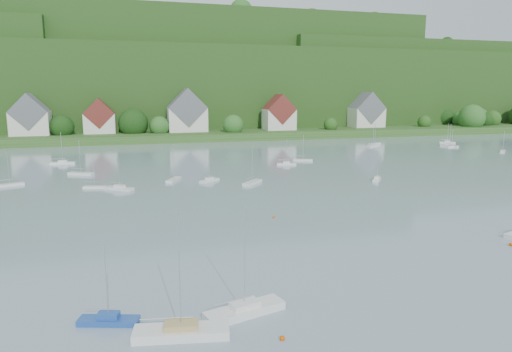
# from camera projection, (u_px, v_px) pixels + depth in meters

# --- Properties ---
(far_shore_strip) EXTENTS (600.00, 60.00, 3.00)m
(far_shore_strip) POSITION_uv_depth(u_px,v_px,m) (173.00, 133.00, 201.63)
(far_shore_strip) COLOR #284D1C
(far_shore_strip) RESTS_ON ground
(forested_ridge) EXTENTS (620.00, 181.22, 69.89)m
(forested_ridge) POSITION_uv_depth(u_px,v_px,m) (161.00, 86.00, 262.79)
(forested_ridge) COLOR #1D3F14
(forested_ridge) RESTS_ON ground
(village_building_0) EXTENTS (14.00, 10.40, 16.00)m
(village_building_0) POSITION_uv_depth(u_px,v_px,m) (30.00, 118.00, 173.32)
(village_building_0) COLOR silver
(village_building_0) RESTS_ON far_shore_strip
(village_building_1) EXTENTS (12.00, 9.36, 14.00)m
(village_building_1) POSITION_uv_depth(u_px,v_px,m) (100.00, 119.00, 181.96)
(village_building_1) COLOR silver
(village_building_1) RESTS_ON far_shore_strip
(village_building_2) EXTENTS (16.00, 11.44, 18.00)m
(village_building_2) POSITION_uv_depth(u_px,v_px,m) (187.00, 114.00, 189.99)
(village_building_2) COLOR silver
(village_building_2) RESTS_ON far_shore_strip
(village_building_3) EXTENTS (13.00, 10.40, 15.50)m
(village_building_3) POSITION_uv_depth(u_px,v_px,m) (279.00, 115.00, 198.82)
(village_building_3) COLOR silver
(village_building_3) RESTS_ON far_shore_strip
(village_building_4) EXTENTS (15.00, 10.40, 16.50)m
(village_building_4) POSITION_uv_depth(u_px,v_px,m) (366.00, 113.00, 214.48)
(village_building_4) COLOR silver
(village_building_4) RESTS_ON far_shore_strip
(near_sailboat_0) EXTENTS (7.56, 3.90, 9.83)m
(near_sailboat_0) POSITION_uv_depth(u_px,v_px,m) (245.00, 309.00, 39.70)
(near_sailboat_0) COLOR white
(near_sailboat_0) RESTS_ON ground
(near_sailboat_1) EXTENTS (5.25, 2.83, 6.82)m
(near_sailboat_1) POSITION_uv_depth(u_px,v_px,m) (109.00, 319.00, 38.16)
(near_sailboat_1) COLOR #1F4799
(near_sailboat_1) RESTS_ON ground
(near_sailboat_2) EXTENTS (7.85, 3.41, 10.26)m
(near_sailboat_2) POSITION_uv_depth(u_px,v_px,m) (181.00, 331.00, 36.08)
(near_sailboat_2) COLOR white
(near_sailboat_2) RESTS_ON ground
(mooring_buoy_0) EXTENTS (0.45, 0.45, 0.45)m
(mooring_buoy_0) POSITION_uv_depth(u_px,v_px,m) (282.00, 340.00, 35.72)
(mooring_buoy_0) COLOR #DA4C00
(mooring_buoy_0) RESTS_ON ground
(mooring_buoy_2) EXTENTS (0.49, 0.49, 0.49)m
(mooring_buoy_2) POSITION_uv_depth(u_px,v_px,m) (511.00, 246.00, 57.66)
(mooring_buoy_2) COLOR #DA4C00
(mooring_buoy_2) RESTS_ON ground
(mooring_buoy_3) EXTENTS (0.39, 0.39, 0.39)m
(mooring_buoy_3) POSITION_uv_depth(u_px,v_px,m) (274.00, 218.00, 70.42)
(mooring_buoy_3) COLOR #DA4C00
(mooring_buoy_3) RESTS_ON ground
(far_sailboat_cluster) EXTENTS (187.04, 66.46, 8.71)m
(far_sailboat_cluster) POSITION_uv_depth(u_px,v_px,m) (227.00, 162.00, 125.14)
(far_sailboat_cluster) COLOR white
(far_sailboat_cluster) RESTS_ON ground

